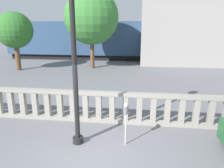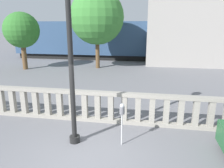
{
  "view_description": "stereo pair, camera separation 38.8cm",
  "coord_description": "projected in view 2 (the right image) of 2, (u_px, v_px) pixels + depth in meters",
  "views": [
    {
      "loc": [
        1.22,
        -5.13,
        3.61
      ],
      "look_at": [
        0.12,
        3.43,
        1.24
      ],
      "focal_mm": 35.0,
      "sensor_mm": 36.0,
      "label": 1
    },
    {
      "loc": [
        1.61,
        -5.07,
        3.61
      ],
      "look_at": [
        0.12,
        3.43,
        1.24
      ],
      "focal_mm": 35.0,
      "sensor_mm": 36.0,
      "label": 2
    }
  ],
  "objects": [
    {
      "name": "train_far",
      "position": [
        98.0,
        36.0,
        28.8
      ],
      "size": [
        20.05,
        3.08,
        4.55
      ],
      "color": "black",
      "rests_on": "ground"
    },
    {
      "name": "parking_meter",
      "position": [
        122.0,
        113.0,
        6.49
      ],
      "size": [
        0.15,
        0.15,
        1.35
      ],
      "color": "silver",
      "rests_on": "ground"
    },
    {
      "name": "ground_plane",
      "position": [
        86.0,
        159.0,
        6.04
      ],
      "size": [
        160.0,
        160.0,
        0.0
      ],
      "primitive_type": "plane",
      "color": "slate"
    },
    {
      "name": "tree_left",
      "position": [
        22.0,
        30.0,
        17.3
      ],
      "size": [
        2.81,
        2.81,
        4.57
      ],
      "color": "brown",
      "rests_on": "ground"
    },
    {
      "name": "balustrade",
      "position": [
        104.0,
        107.0,
        8.19
      ],
      "size": [
        12.59,
        0.24,
        1.21
      ],
      "color": "gray",
      "rests_on": "ground"
    },
    {
      "name": "train_near",
      "position": [
        143.0,
        40.0,
        22.44
      ],
      "size": [
        26.86,
        2.96,
        4.49
      ],
      "color": "black",
      "rests_on": "ground"
    },
    {
      "name": "tree_right",
      "position": [
        97.0,
        17.0,
        17.59
      ],
      "size": [
        4.41,
        4.41,
        6.36
      ],
      "color": "brown",
      "rests_on": "ground"
    },
    {
      "name": "lamppost",
      "position": [
        69.0,
        30.0,
        6.01
      ],
      "size": [
        0.43,
        0.43,
        5.66
      ],
      "color": "black",
      "rests_on": "ground"
    }
  ]
}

